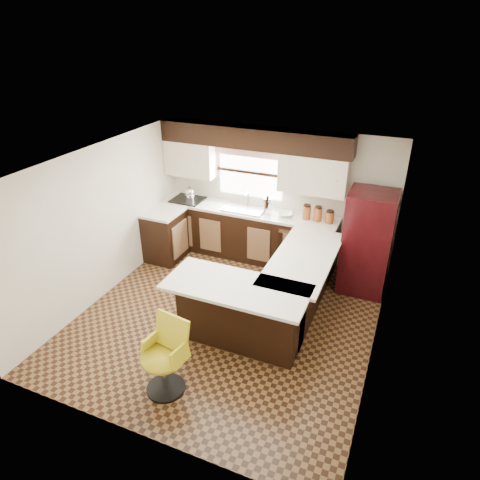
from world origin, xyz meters
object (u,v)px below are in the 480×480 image
at_px(refrigerator, 367,243).
at_px(bar_chair, 163,359).
at_px(peninsula_long, 298,285).
at_px(peninsula_return, 241,313).

relative_size(refrigerator, bar_chair, 1.76).
bearing_deg(peninsula_long, peninsula_return, -118.30).
relative_size(peninsula_return, refrigerator, 0.97).
bearing_deg(refrigerator, peninsula_return, -124.09).
relative_size(peninsula_long, bar_chair, 2.03).
distance_m(peninsula_long, bar_chair, 2.39).
height_order(peninsula_long, peninsula_return, same).
bearing_deg(refrigerator, bar_chair, -119.92).
distance_m(peninsula_return, refrigerator, 2.43).
height_order(refrigerator, bar_chair, refrigerator).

